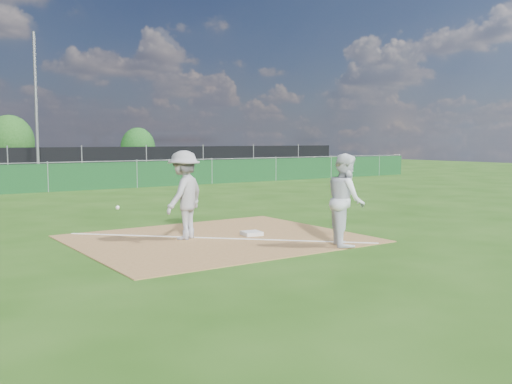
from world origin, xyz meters
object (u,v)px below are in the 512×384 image
play_at_first (184,195)px  tree_mid (10,142)px  tree_right (138,147)px  light_pole (36,107)px  first_base (252,233)px  car_right (91,164)px  runner (346,200)px

play_at_first → tree_mid: bearing=84.9°
tree_mid → tree_right: size_ratio=1.25×
light_pole → first_base: 22.14m
tree_right → car_right: bearing=-138.0°
light_pole → first_base: bearing=-91.7°
first_base → tree_right: tree_right is taller
car_right → tree_right: bearing=-29.0°
play_at_first → tree_right: bearing=68.7°
runner → car_right: bearing=21.9°
tree_mid → tree_right: (9.30, -0.93, -0.41)m
runner → tree_right: bearing=14.4°
tree_right → runner: bearing=-106.1°
light_pole → play_at_first: 21.64m
car_right → tree_right: size_ratio=1.33×
runner → tree_mid: (0.47, 34.81, 1.09)m
light_pole → runner: (0.28, -23.89, -3.04)m
first_base → runner: 2.47m
play_at_first → runner: bearing=-46.7°
first_base → car_right: bearing=78.8°
tree_mid → tree_right: bearing=-5.7°
light_pole → tree_right: bearing=44.8°
first_base → runner: (0.92, -2.11, 0.90)m
play_at_first → runner: (2.41, -2.56, -0.03)m
play_at_first → first_base: bearing=-16.9°
runner → car_right: runner is taller
tree_right → first_base: bearing=-108.6°
play_at_first → tree_mid: tree_mid is taller
light_pole → runner: 24.08m
first_base → runner: size_ratio=0.22×
first_base → tree_right: 33.56m
play_at_first → runner: size_ratio=1.25×
play_at_first → runner: 3.52m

